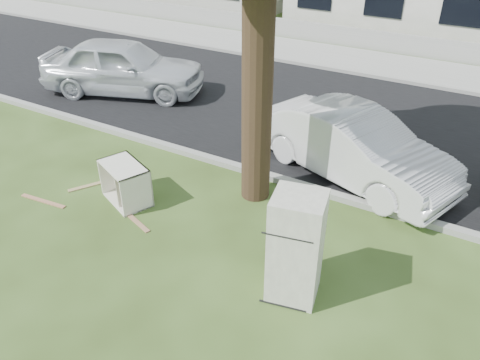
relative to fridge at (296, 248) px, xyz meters
The scene contains 13 objects.
ground 1.58m from the fridge, behind, with size 120.00×120.00×0.00m, color #304117.
road 6.41m from the fridge, 102.01° to the left, with size 120.00×7.00×0.01m, color black.
kerb_near 3.10m from the fridge, 116.37° to the left, with size 120.00×0.18×0.12m, color gray.
kerb_far 9.89m from the fridge, 97.72° to the left, with size 120.00×0.18×0.12m, color gray.
sidewalk 11.33m from the fridge, 96.73° to the left, with size 120.00×2.80×0.01m, color gray.
low_wall 12.90m from the fridge, 95.90° to the left, with size 120.00×0.15×0.70m, color gray.
fridge is the anchor object (origin of this frame).
cabinet 3.80m from the fridge, behind, with size 0.98×0.61×0.76m, color silver.
plank_a 5.16m from the fridge, behind, with size 1.03×0.08×0.02m, color #A87151.
plank_b 3.26m from the fridge, behind, with size 0.86×0.09×0.02m, color #A17554.
plank_c 4.83m from the fridge, behind, with size 0.89×0.10×0.02m, color #9E8858.
car_center 3.65m from the fridge, 95.73° to the left, with size 1.47×4.21×1.39m, color silver.
car_left 9.02m from the fridge, 147.21° to the left, with size 1.84×4.57×1.56m, color silver.
Camera 1 is at (3.16, -4.90, 5.00)m, focal length 35.00 mm.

